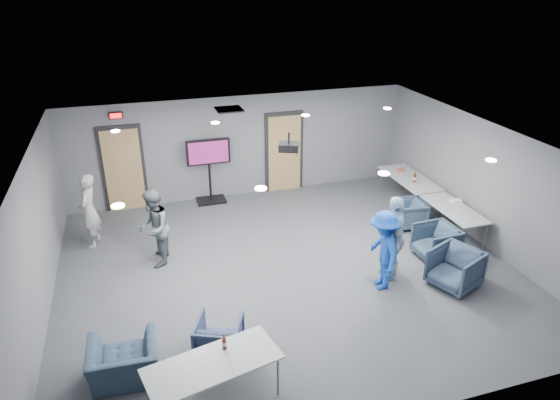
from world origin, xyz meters
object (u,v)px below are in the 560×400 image
object	(u,v)px
tv_stand	(209,167)
projector	(289,147)
person_a	(89,211)
table_front_left	(213,365)
chair_right_b	(436,242)
chair_right_c	(455,268)
person_c	(394,238)
chair_right_a	(409,214)
table_right_a	(410,179)
bottle_right	(414,178)
person_d	(383,250)
chair_front_b	(124,362)
table_right_b	(454,210)
chair_front_a	(219,337)
person_b	(154,228)
bottle_front	(224,343)

from	to	relation	value
tv_stand	projector	bearing A→B (deg)	-69.75
person_a	table_front_left	world-z (taller)	person_a
chair_right_b	table_front_left	bearing A→B (deg)	-66.53
chair_right_b	chair_right_c	distance (m)	1.05
person_c	chair_right_a	size ratio (longest dim) A/B	2.40
tv_stand	table_right_a	bearing A→B (deg)	-18.79
table_front_left	tv_stand	world-z (taller)	tv_stand
chair_right_c	bottle_right	distance (m)	3.48
chair_right_c	person_d	bearing A→B (deg)	-129.17
chair_front_b	table_right_b	bearing A→B (deg)	-159.62
bottle_right	projector	distance (m)	4.17
person_d	bottle_right	world-z (taller)	person_d
chair_right_a	tv_stand	bearing A→B (deg)	-115.11
chair_front_a	person_d	bearing A→B (deg)	-140.46
person_a	chair_front_b	size ratio (longest dim) A/B	1.69
chair_right_b	projector	size ratio (longest dim) A/B	1.67
person_b	table_right_a	distance (m)	6.59
chair_right_a	bottle_right	distance (m)	1.14
person_a	table_front_left	bearing A→B (deg)	32.55
person_b	tv_stand	distance (m)	3.16
projector	person_d	bearing A→B (deg)	-31.16
person_c	bottle_front	world-z (taller)	person_c
chair_front_b	table_right_a	distance (m)	8.39
table_right_b	projector	world-z (taller)	projector
table_front_left	tv_stand	distance (m)	6.85
bottle_front	projector	world-z (taller)	projector
person_c	table_right_a	size ratio (longest dim) A/B	0.88
person_d	chair_right_c	size ratio (longest dim) A/B	1.88
person_a	table_right_b	size ratio (longest dim) A/B	0.97
chair_right_b	bottle_right	bearing A→B (deg)	158.50
table_right_a	table_right_b	xyz separation A→B (m)	(0.00, -1.90, -0.01)
chair_front_b	bottle_right	world-z (taller)	bottle_right
person_b	table_front_left	world-z (taller)	person_b
person_a	person_b	bearing A→B (deg)	60.75
chair_right_c	chair_right_b	bearing A→B (deg)	143.20
person_d	chair_right_b	bearing A→B (deg)	119.84
chair_right_b	table_right_b	size ratio (longest dim) A/B	0.47
table_right_b	bottle_front	world-z (taller)	bottle_front
chair_right_c	chair_front_b	bearing A→B (deg)	-106.65
chair_right_a	table_front_left	bearing A→B (deg)	-45.49
person_b	person_c	xyz separation A→B (m)	(4.41, -1.86, 0.04)
person_a	bottle_front	distance (m)	5.38
bottle_right	chair_front_b	bearing A→B (deg)	-151.17
chair_front_b	table_right_a	size ratio (longest dim) A/B	0.50
bottle_right	table_right_b	bearing A→B (deg)	-87.92
person_d	person_b	bearing A→B (deg)	-108.88
chair_right_b	projector	world-z (taller)	projector
person_a	chair_right_b	world-z (taller)	person_a
person_b	bottle_right	size ratio (longest dim) A/B	5.53
person_a	person_b	size ratio (longest dim) A/B	1.02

